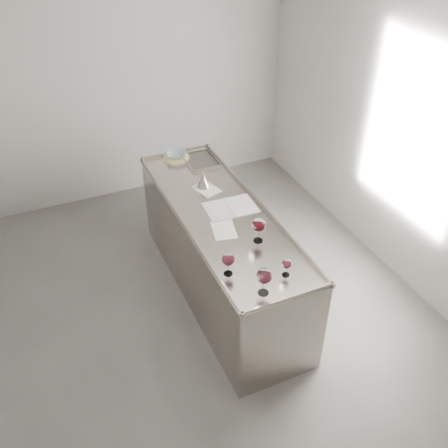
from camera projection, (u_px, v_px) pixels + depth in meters
name	position (u px, v px, depth m)	size (l,w,h in m)	color
room_shell	(176.00, 198.00, 3.74)	(4.54, 5.04, 2.84)	#53514E
counter	(221.00, 253.00, 4.68)	(0.77, 2.42, 0.97)	#9C938C
wine_glass_left	(228.00, 260.00, 3.67)	(0.10, 0.10, 0.19)	white
wine_glass_middle	(264.00, 276.00, 3.49)	(0.11, 0.11, 0.22)	white
wine_glass_right	(259.00, 225.00, 3.98)	(0.11, 0.11, 0.22)	white
wine_glass_small	(287.00, 264.00, 3.68)	(0.07, 0.07, 0.15)	white
notebook	(231.00, 208.00, 4.45)	(0.47, 0.34, 0.02)	silver
loose_paper_top	(224.00, 230.00, 4.19)	(0.19, 0.27, 0.00)	white
loose_paper_under	(206.00, 189.00, 4.70)	(0.18, 0.26, 0.00)	white
trivet	(176.00, 158.00, 5.18)	(0.27, 0.27, 0.02)	beige
ceramic_bowl	(176.00, 155.00, 5.16)	(0.21, 0.21, 0.05)	gray
wine_funnel	(203.00, 182.00, 4.70)	(0.13, 0.13, 0.19)	gray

